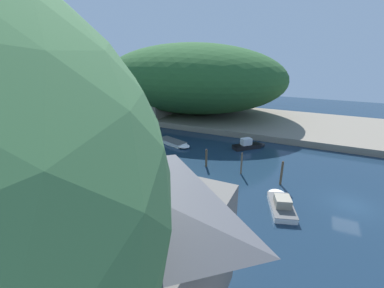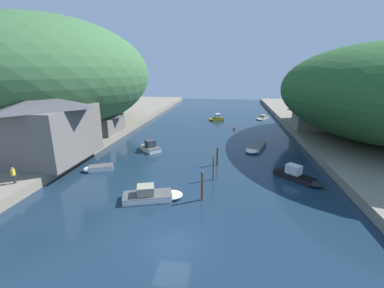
% 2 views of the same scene
% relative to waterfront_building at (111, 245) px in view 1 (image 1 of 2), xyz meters
% --- Properties ---
extents(water_surface, '(130.00, 130.00, 0.00)m').
position_rel_waterfront_building_xyz_m(water_surface, '(18.96, 16.69, -5.26)').
color(water_surface, '#192D42').
rests_on(water_surface, ground).
extents(right_bank, '(22.00, 120.00, 1.08)m').
position_rel_waterfront_building_xyz_m(right_bank, '(45.71, 16.69, -4.72)').
color(right_bank, gray).
rests_on(right_bank, ground).
extents(hillside_right, '(30.49, 42.69, 15.27)m').
position_rel_waterfront_building_xyz_m(hillside_right, '(46.81, 17.54, 3.45)').
color(hillside_right, '#285628').
rests_on(hillside_right, right_bank).
extents(waterfront_building, '(9.88, 11.36, 8.16)m').
position_rel_waterfront_building_xyz_m(waterfront_building, '(0.00, 0.00, 0.00)').
color(waterfront_building, slate).
rests_on(waterfront_building, left_bank).
extents(right_bank_cottage, '(7.37, 5.73, 4.95)m').
position_rel_waterfront_building_xyz_m(right_bank_cottage, '(38.68, 22.73, -1.63)').
color(right_bank_cottage, gray).
rests_on(right_bank_cottage, right_bank).
extents(boat_small_dinghy, '(4.48, 4.51, 1.72)m').
position_rel_waterfront_building_xyz_m(boat_small_dinghy, '(10.51, 8.24, -4.75)').
color(boat_small_dinghy, white).
rests_on(boat_small_dinghy, water_surface).
extents(boat_yellow_tender, '(3.85, 2.80, 0.61)m').
position_rel_waterfront_building_xyz_m(boat_yellow_tender, '(6.71, -0.82, -4.96)').
color(boat_yellow_tender, white).
rests_on(boat_yellow_tender, water_surface).
extents(boat_navy_launch, '(6.08, 3.68, 1.45)m').
position_rel_waterfront_building_xyz_m(boat_navy_launch, '(15.69, -6.90, -4.82)').
color(boat_navy_launch, white).
rests_on(boat_navy_launch, water_surface).
extents(boat_near_quay, '(5.08, 5.00, 1.67)m').
position_rel_waterfront_building_xyz_m(boat_near_quay, '(30.68, -0.33, -4.77)').
color(boat_near_quay, black).
rests_on(boat_near_quay, water_surface).
extents(boat_far_right_bank, '(4.07, 3.11, 1.64)m').
position_rel_waterfront_building_xyz_m(boat_far_right_bank, '(19.51, 34.18, -4.76)').
color(boat_far_right_bank, gold).
rests_on(boat_far_right_bank, water_surface).
extents(boat_open_rowboat, '(3.93, 6.65, 0.61)m').
position_rel_waterfront_building_xyz_m(boat_open_rowboat, '(26.94, 11.03, -4.96)').
color(boat_open_rowboat, white).
rests_on(boat_open_rowboat, water_surface).
extents(boat_mid_channel, '(3.76, 5.05, 0.98)m').
position_rel_waterfront_building_xyz_m(boat_mid_channel, '(31.00, 37.74, -4.96)').
color(boat_mid_channel, silver).
rests_on(boat_mid_channel, water_surface).
extents(mooring_post_nearest, '(0.26, 0.26, 2.94)m').
position_rel_waterfront_building_xyz_m(mooring_post_nearest, '(20.39, -6.33, -3.78)').
color(mooring_post_nearest, brown).
rests_on(mooring_post_nearest, water_surface).
extents(mooring_post_second, '(0.21, 0.21, 2.87)m').
position_rel_waterfront_building_xyz_m(mooring_post_second, '(21.15, -1.47, -3.82)').
color(mooring_post_second, brown).
rests_on(mooring_post_second, water_surface).
extents(mooring_post_middle, '(0.29, 0.29, 2.47)m').
position_rel_waterfront_building_xyz_m(mooring_post_middle, '(21.36, 3.32, -4.02)').
color(mooring_post_middle, brown).
rests_on(mooring_post_middle, water_surface).
extents(channel_buoy_near, '(0.53, 0.53, 0.79)m').
position_rel_waterfront_building_xyz_m(channel_buoy_near, '(23.86, 24.32, -4.95)').
color(channel_buoy_near, red).
rests_on(channel_buoy_near, water_surface).
extents(person_by_boathouse, '(0.29, 0.42, 1.69)m').
position_rel_waterfront_building_xyz_m(person_by_boathouse, '(2.47, 7.28, -3.21)').
color(person_by_boathouse, '#282D3D').
rests_on(person_by_boathouse, left_bank).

